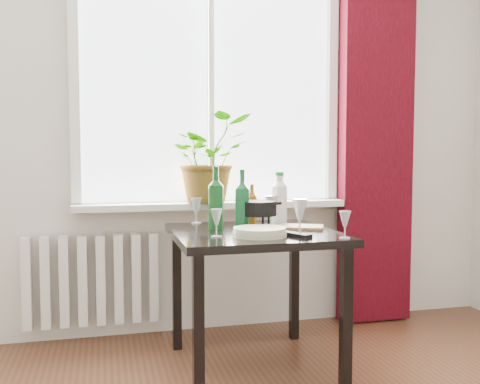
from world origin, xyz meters
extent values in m
cube|color=white|center=(0.00, 2.22, 1.60)|extent=(1.72, 0.08, 1.62)
cube|color=silver|center=(0.00, 2.15, 0.82)|extent=(1.72, 0.20, 0.04)
cube|color=#36040D|center=(1.12, 2.12, 1.30)|extent=(0.50, 0.12, 2.56)
cube|color=white|center=(-0.75, 2.18, 0.38)|extent=(0.80, 0.10, 0.55)
cube|color=black|center=(0.10, 1.55, 0.72)|extent=(0.85, 0.85, 0.04)
cube|color=black|center=(-0.27, 1.19, 0.35)|extent=(0.05, 0.05, 0.70)
cube|color=black|center=(-0.27, 1.92, 0.35)|extent=(0.05, 0.05, 0.70)
cube|color=black|center=(0.46, 1.19, 0.35)|extent=(0.05, 0.05, 0.70)
cube|color=black|center=(0.46, 1.92, 0.35)|extent=(0.05, 0.05, 0.70)
imported|color=#2B691C|center=(-0.04, 2.10, 1.12)|extent=(0.60, 0.56, 0.55)
cylinder|color=beige|center=(0.08, 1.35, 0.76)|extent=(0.35, 0.35, 0.04)
cube|color=black|center=(0.25, 1.30, 0.75)|extent=(0.12, 0.18, 0.02)
cube|color=olive|center=(0.37, 1.58, 0.75)|extent=(0.31, 0.26, 0.01)
camera|label=1|loc=(-0.67, -1.16, 1.14)|focal=40.00mm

